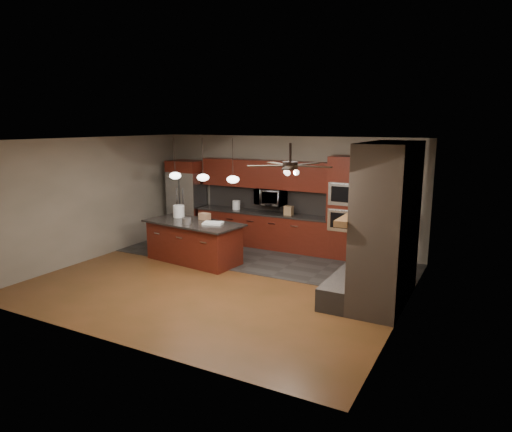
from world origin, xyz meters
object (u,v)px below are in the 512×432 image
Objects in this scene: paint_can at (187,221)px; cardboard_box at (205,216)px; white_bucket at (179,211)px; paint_tray at (213,223)px; counter_box at (289,211)px; oven_tower at (347,208)px; microwave at (271,197)px; refrigerator at (188,199)px; counter_bucket at (236,205)px; kitchen_island at (194,242)px.

cardboard_box is at bearing 81.08° from paint_can.
white_bucket is 1.39× the size of paint_can.
counter_box is at bearing 44.03° from paint_tray.
paint_tray is at bearing -143.02° from oven_tower.
counter_box is at bearing 51.47° from cardboard_box.
paint_tray is at bearing 25.45° from paint_can.
oven_tower is 3.66m from paint_can.
paint_can is at bearing -115.10° from microwave.
cardboard_box is (1.56, -1.46, -0.07)m from refrigerator.
white_bucket is (0.87, -1.52, 0.00)m from refrigerator.
counter_bucket is at bearing 88.40° from paint_tray.
refrigerator reaches higher than kitchen_island.
microwave reaches higher than paint_tray.
white_bucket reaches higher than kitchen_island.
counter_box is (3.02, 0.03, -0.05)m from refrigerator.
cardboard_box is 2.09m from counter_box.
oven_tower is 3.59m from kitchen_island.
kitchen_island is 10.11× the size of cardboard_box.
microwave is 2.56× the size of white_bucket.
cardboard_box is 1.06× the size of counter_box.
paint_can is at bearing -93.07° from cardboard_box.
oven_tower is at bearing 20.47° from paint_tray.
microwave is 0.34× the size of refrigerator.
oven_tower is at bearing 33.76° from cardboard_box.
oven_tower is 11.54× the size of paint_can.
oven_tower is at bearing 0.95° from refrigerator.
oven_tower is at bearing 35.15° from paint_can.
white_bucket reaches higher than cardboard_box.
cardboard_box is (-0.44, 0.32, 0.05)m from paint_tray.
oven_tower is 3.93m from white_bucket.
oven_tower is 1.45m from counter_box.
microwave is 2.34m from kitchen_island.
white_bucket is 0.79m from paint_can.
paint_tray is 2.08m from counter_box.
paint_tray is 0.54m from cardboard_box.
cardboard_box reaches higher than paint_can.
kitchen_island is 10.40× the size of counter_bucket.
counter_box is at bearing 35.76° from white_bucket.
kitchen_island is at bearing -50.53° from refrigerator.
counter_bucket is at bearing 179.86° from oven_tower.
oven_tower is at bearing -1.66° from microwave.
oven_tower is 10.62× the size of counter_box.
refrigerator reaches higher than paint_tray.
white_bucket is at bearing 140.10° from paint_can.
white_bucket is at bearing 162.43° from kitchen_island.
kitchen_island is 0.70m from paint_tray.
paint_tray is 1.90× the size of counter_box.
paint_tray is at bearing -118.69° from counter_box.
refrigerator is (-4.46, -0.07, -0.13)m from oven_tower.
refrigerator is (-2.48, -0.13, -0.24)m from microwave.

